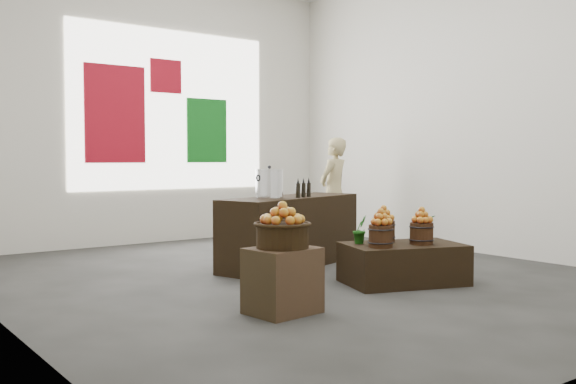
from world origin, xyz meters
TOP-DOWN VIEW (x-y plane):
  - ground at (0.00, 0.00)m, footprint 7.00×7.00m
  - back_wall at (0.00, 3.50)m, footprint 6.00×0.04m
  - back_opening at (0.30, 3.48)m, footprint 3.20×0.02m
  - deco_red_left at (-0.60, 3.47)m, footprint 0.90×0.04m
  - deco_green_right at (0.90, 3.47)m, footprint 0.70×0.04m
  - deco_red_upper at (0.20, 3.47)m, footprint 0.50×0.04m
  - crate at (-1.08, -1.23)m, footprint 0.58×0.49m
  - wicker_basket at (-1.08, -1.23)m, footprint 0.43×0.43m
  - apples_in_basket at (-1.08, -1.23)m, footprint 0.33×0.33m
  - display_table at (0.64, -0.96)m, footprint 1.34×1.06m
  - apple_bucket_front_left at (0.27, -1.01)m, footprint 0.23×0.23m
  - apples_in_bucket_front_left at (0.27, -1.01)m, footprint 0.18×0.18m
  - apple_bucket_front_right at (0.75, -1.10)m, footprint 0.23×0.23m
  - apples_in_bucket_front_right at (0.75, -1.10)m, footprint 0.18×0.18m
  - apple_bucket_rear at (0.60, -0.72)m, footprint 0.23×0.23m
  - apples_in_bucket_rear at (0.60, -0.72)m, footprint 0.18×0.18m
  - herb_garnish_right at (1.01, -0.89)m, footprint 0.31×0.29m
  - herb_garnish_left at (0.29, -0.70)m, footprint 0.19×0.17m
  - counter at (0.37, 0.57)m, footprint 2.10×1.20m
  - stock_pot_left at (-0.02, 0.45)m, footprint 0.31×0.31m
  - oil_cruets at (0.43, 0.38)m, footprint 0.22×0.12m
  - shopper at (2.09, 1.79)m, footprint 0.67×0.54m

SIDE VIEW (x-z plane):
  - ground at x=0.00m, z-range 0.00..0.00m
  - display_table at x=0.64m, z-range 0.00..0.40m
  - crate at x=-1.08m, z-range 0.00..0.54m
  - counter at x=0.37m, z-range 0.00..0.82m
  - apple_bucket_front_left at x=0.27m, z-range 0.40..0.62m
  - apple_bucket_front_right at x=0.75m, z-range 0.40..0.62m
  - apple_bucket_rear at x=0.60m, z-range 0.40..0.62m
  - herb_garnish_right at x=1.01m, z-range 0.40..0.67m
  - herb_garnish_left at x=0.29m, z-range 0.40..0.70m
  - wicker_basket at x=-1.08m, z-range 0.54..0.73m
  - apples_in_bucket_front_left at x=0.27m, z-range 0.62..0.78m
  - apples_in_bucket_front_right at x=0.75m, z-range 0.62..0.78m
  - apples_in_bucket_rear at x=0.60m, z-range 0.62..0.78m
  - shopper at x=2.09m, z-range 0.00..1.57m
  - apples_in_basket at x=-1.08m, z-range 0.73..0.91m
  - oil_cruets at x=0.43m, z-range 0.82..1.04m
  - stock_pot_left at x=-0.02m, z-range 0.82..1.13m
  - deco_green_right at x=0.90m, z-range 1.20..2.20m
  - deco_red_left at x=-0.60m, z-range 1.20..2.60m
  - back_wall at x=0.00m, z-range 0.00..4.00m
  - back_opening at x=0.30m, z-range 0.80..3.20m
  - deco_red_upper at x=0.20m, z-range 2.25..2.75m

